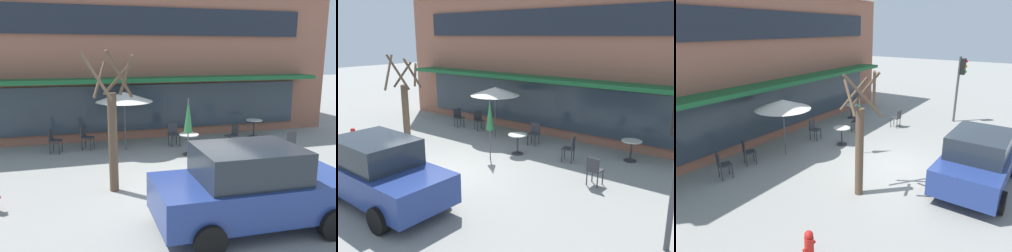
# 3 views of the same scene
# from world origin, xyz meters

# --- Properties ---
(ground_plane) EXTENTS (80.00, 80.00, 0.00)m
(ground_plane) POSITION_xyz_m (0.00, 0.00, 0.00)
(ground_plane) COLOR gray
(building_facade) EXTENTS (17.19, 9.10, 6.75)m
(building_facade) POSITION_xyz_m (0.00, 9.96, 3.37)
(building_facade) COLOR #935B47
(building_facade) RESTS_ON ground
(cafe_table_near_wall) EXTENTS (0.70, 0.70, 0.76)m
(cafe_table_near_wall) POSITION_xyz_m (0.77, 3.10, 0.52)
(cafe_table_near_wall) COLOR #333338
(cafe_table_near_wall) RESTS_ON ground
(cafe_table_streetside) EXTENTS (0.70, 0.70, 0.76)m
(cafe_table_streetside) POSITION_xyz_m (4.39, 4.92, 0.52)
(cafe_table_streetside) COLOR #333338
(cafe_table_streetside) RESTS_ON ground
(patio_umbrella_green_folded) EXTENTS (2.10, 2.10, 2.20)m
(patio_umbrella_green_folded) POSITION_xyz_m (-1.33, 4.32, 2.02)
(patio_umbrella_green_folded) COLOR #4C4C51
(patio_umbrella_green_folded) RESTS_ON ground
(patio_umbrella_cream_folded) EXTENTS (0.28, 0.28, 2.20)m
(patio_umbrella_cream_folded) POSITION_xyz_m (0.36, 2.01, 1.63)
(patio_umbrella_cream_folded) COLOR #4C4C51
(patio_umbrella_cream_folded) RESTS_ON ground
(cafe_chair_0) EXTENTS (0.50, 0.50, 0.89)m
(cafe_chair_0) POSITION_xyz_m (-3.92, 4.61, 0.53)
(cafe_chair_0) COLOR #333338
(cafe_chair_0) RESTS_ON ground
(cafe_chair_1) EXTENTS (0.53, 0.53, 0.89)m
(cafe_chair_1) POSITION_xyz_m (-2.76, 4.80, 0.53)
(cafe_chair_1) COLOR #333338
(cafe_chair_1) RESTS_ON ground
(cafe_chair_2) EXTENTS (0.42, 0.42, 0.89)m
(cafe_chair_2) POSITION_xyz_m (4.27, 2.14, 0.53)
(cafe_chair_2) COLOR #333338
(cafe_chair_2) RESTS_ON ground
(cafe_chair_3) EXTENTS (0.45, 0.45, 0.89)m
(cafe_chair_3) POSITION_xyz_m (0.60, 4.47, 0.53)
(cafe_chair_3) COLOR #333338
(cafe_chair_3) RESTS_ON ground
(cafe_chair_4) EXTENTS (0.48, 0.48, 0.89)m
(cafe_chair_4) POSITION_xyz_m (2.73, 3.55, 0.53)
(cafe_chair_4) COLOR #333338
(cafe_chair_4) RESTS_ON ground
(parked_sedan) EXTENTS (4.24, 2.09, 1.76)m
(parked_sedan) POSITION_xyz_m (0.28, -2.35, 0.88)
(parked_sedan) COLOR navy
(parked_sedan) RESTS_ON ground
(street_tree) EXTENTS (1.37, 1.37, 3.71)m
(street_tree) POSITION_xyz_m (-2.25, 0.42, 1.68)
(street_tree) COLOR brown
(street_tree) RESTS_ON ground
(traffic_light_pole) EXTENTS (0.26, 0.44, 3.40)m
(traffic_light_pole) POSITION_xyz_m (6.87, -0.06, 2.30)
(traffic_light_pole) COLOR #47474C
(traffic_light_pole) RESTS_ON ground
(fire_hydrant) EXTENTS (0.36, 0.20, 0.71)m
(fire_hydrant) POSITION_xyz_m (-5.14, -0.10, 0.35)
(fire_hydrant) COLOR red
(fire_hydrant) RESTS_ON ground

